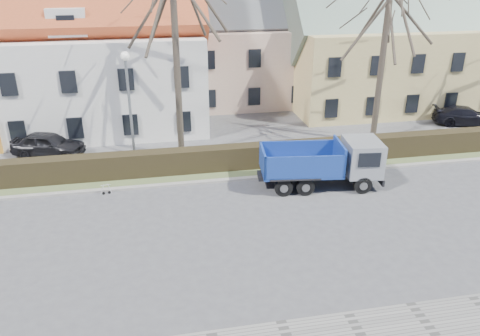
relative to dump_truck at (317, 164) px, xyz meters
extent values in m
plane|color=#48484B|center=(-4.34, -3.17, -1.24)|extent=(120.00, 120.00, 0.00)
cube|color=gray|center=(-4.34, 1.43, -1.18)|extent=(80.00, 0.30, 0.12)
cube|color=#4E5E34|center=(-4.34, 3.03, -1.19)|extent=(80.00, 3.00, 0.10)
cube|color=black|center=(-4.34, 2.83, -0.59)|extent=(60.00, 0.90, 1.30)
imported|color=black|center=(-13.95, 6.88, -0.53)|extent=(4.48, 2.82, 1.42)
imported|color=black|center=(13.55, 7.42, -0.62)|extent=(4.66, 3.02, 1.26)
camera|label=1|loc=(-7.79, -20.25, 9.19)|focal=35.00mm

